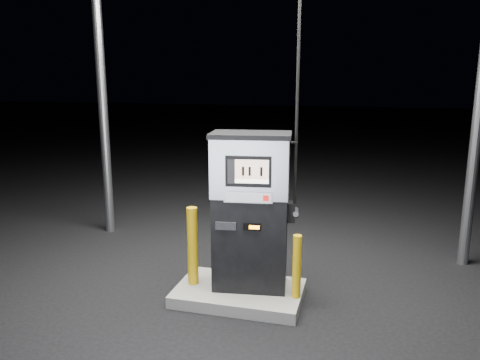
# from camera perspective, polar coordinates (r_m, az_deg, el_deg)

# --- Properties ---
(ground) EXTENTS (80.00, 80.00, 0.00)m
(ground) POSITION_cam_1_polar(r_m,az_deg,el_deg) (6.20, -0.11, -14.24)
(ground) COLOR black
(ground) RESTS_ON ground
(pump_island) EXTENTS (1.60, 1.00, 0.15)m
(pump_island) POSITION_cam_1_polar(r_m,az_deg,el_deg) (6.17, -0.11, -13.62)
(pump_island) COLOR slate
(pump_island) RESTS_ON ground
(fuel_dispenser) EXTENTS (1.13, 0.71, 4.11)m
(fuel_dispenser) POSITION_cam_1_polar(r_m,az_deg,el_deg) (5.83, 1.32, -3.66)
(fuel_dispenser) COLOR black
(fuel_dispenser) RESTS_ON pump_island
(bollard_left) EXTENTS (0.16, 0.16, 1.02)m
(bollard_left) POSITION_cam_1_polar(r_m,az_deg,el_deg) (6.09, -5.80, -8.00)
(bollard_left) COLOR #C5970A
(bollard_left) RESTS_ON pump_island
(bollard_right) EXTENTS (0.12, 0.12, 0.79)m
(bollard_right) POSITION_cam_1_polar(r_m,az_deg,el_deg) (5.78, 6.94, -10.44)
(bollard_right) COLOR #C5970A
(bollard_right) RESTS_ON pump_island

